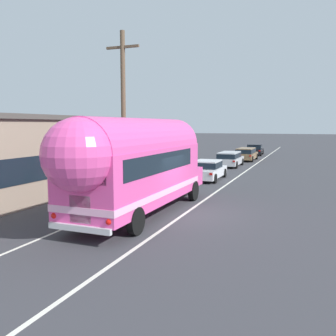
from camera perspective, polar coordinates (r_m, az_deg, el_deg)
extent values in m
plane|color=#38383D|center=(15.98, 2.45, -7.22)|extent=(300.00, 300.00, 0.00)
cube|color=silver|center=(27.42, 10.60, -1.46)|extent=(0.14, 80.00, 0.01)
cube|color=silver|center=(28.25, 3.70, -1.12)|extent=(0.12, 80.00, 0.01)
cube|color=black|center=(18.70, -18.87, 0.07)|extent=(0.08, 15.11, 1.20)
cylinder|color=brown|center=(19.05, -6.91, 7.88)|extent=(0.24, 0.24, 8.50)
cube|color=brown|center=(19.43, -7.06, 18.10)|extent=(1.80, 0.12, 0.12)
cube|color=#EA4C9E|center=(15.59, -4.50, -1.03)|extent=(2.63, 8.46, 2.30)
cylinder|color=#EA4C9E|center=(15.48, -4.54, 3.19)|extent=(2.58, 8.36, 2.45)
sphere|color=#EA4C9E|center=(11.92, -13.58, 1.98)|extent=(2.40, 2.40, 2.40)
cube|color=#EA4C9E|center=(20.10, 1.75, -1.21)|extent=(2.28, 1.34, 0.95)
cube|color=#F4B2D6|center=(15.69, -4.48, -3.38)|extent=(2.67, 8.50, 0.24)
cube|color=black|center=(15.26, -5.03, 1.06)|extent=(2.63, 6.66, 0.76)
cube|color=black|center=(11.96, -13.55, -0.41)|extent=(2.00, 0.11, 0.84)
cube|color=#F4B2D6|center=(12.17, -13.41, -6.27)|extent=(0.80, 0.07, 0.90)
cube|color=silver|center=(12.25, -13.58, -9.09)|extent=(2.34, 0.18, 0.20)
sphere|color=red|center=(12.86, -17.24, -7.07)|extent=(0.20, 0.20, 0.20)
sphere|color=red|center=(11.67, -9.16, -8.25)|extent=(0.20, 0.20, 0.20)
cube|color=black|center=(19.40, 1.15, 2.44)|extent=(2.14, 0.13, 0.96)
cube|color=silver|center=(20.76, 2.42, -1.31)|extent=(0.90, 0.11, 0.56)
cylinder|color=black|center=(19.68, -2.53, -3.08)|extent=(0.28, 1.00, 1.00)
cylinder|color=black|center=(18.83, 3.97, -3.54)|extent=(0.28, 1.00, 1.00)
cylinder|color=black|center=(14.23, -13.50, -7.08)|extent=(0.28, 1.00, 1.00)
cylinder|color=black|center=(13.03, -5.02, -8.19)|extent=(0.28, 1.00, 1.00)
cube|color=white|center=(26.09, 6.16, -0.65)|extent=(1.87, 4.43, 0.60)
cube|color=white|center=(25.91, 6.11, 0.58)|extent=(1.65, 2.08, 0.55)
cube|color=black|center=(25.91, 6.11, 0.51)|extent=(1.71, 2.12, 0.43)
cube|color=red|center=(24.18, 3.01, -0.77)|extent=(0.20, 0.04, 0.14)
cube|color=red|center=(23.75, 6.66, -0.95)|extent=(0.20, 0.04, 0.14)
cylinder|color=black|center=(27.79, 5.20, -0.60)|extent=(0.21, 0.64, 0.64)
cylinder|color=black|center=(27.38, 8.73, -0.76)|extent=(0.21, 0.64, 0.64)
cylinder|color=black|center=(24.92, 3.33, -1.43)|extent=(0.21, 0.64, 0.64)
cylinder|color=black|center=(24.46, 7.24, -1.63)|extent=(0.21, 0.64, 0.64)
cube|color=silver|center=(34.65, 9.61, 1.11)|extent=(1.82, 4.54, 0.60)
cube|color=silver|center=(34.14, 9.47, 2.00)|extent=(1.61, 3.28, 0.55)
cube|color=black|center=(34.14, 9.47, 1.95)|extent=(1.67, 3.32, 0.43)
cube|color=red|center=(32.59, 7.51, 1.12)|extent=(0.20, 0.04, 0.14)
cube|color=red|center=(32.27, 10.16, 1.01)|extent=(0.20, 0.04, 0.14)
cylinder|color=black|center=(36.36, 8.77, 1.07)|extent=(0.21, 0.64, 0.64)
cylinder|color=black|center=(36.05, 11.41, 0.97)|extent=(0.21, 0.64, 0.64)
cylinder|color=black|center=(33.33, 7.64, 0.58)|extent=(0.21, 0.64, 0.64)
cylinder|color=black|center=(32.99, 10.52, 0.46)|extent=(0.21, 0.64, 0.64)
cube|color=olive|center=(40.80, 12.06, 1.89)|extent=(1.83, 4.67, 0.60)
cube|color=olive|center=(40.29, 11.96, 2.65)|extent=(1.62, 3.22, 0.55)
cube|color=black|center=(40.29, 11.96, 2.61)|extent=(1.68, 3.26, 0.43)
cube|color=red|center=(38.63, 10.34, 1.93)|extent=(0.20, 0.04, 0.14)
cube|color=red|center=(38.35, 12.63, 1.85)|extent=(0.20, 0.04, 0.14)
cylinder|color=black|center=(42.56, 11.27, 1.83)|extent=(0.20, 0.64, 0.64)
cylinder|color=black|center=(42.29, 13.57, 1.74)|extent=(0.20, 0.64, 0.64)
cylinder|color=black|center=(39.37, 10.42, 1.46)|extent=(0.20, 0.64, 0.64)
cylinder|color=black|center=(39.07, 12.90, 1.37)|extent=(0.20, 0.64, 0.64)
cube|color=black|center=(48.35, 13.29, 2.59)|extent=(2.01, 4.39, 0.60)
cube|color=black|center=(48.19, 13.29, 3.26)|extent=(1.72, 2.03, 0.55)
cube|color=black|center=(48.19, 13.29, 3.23)|extent=(1.78, 2.08, 0.43)
cube|color=red|center=(46.28, 12.02, 2.67)|extent=(0.20, 0.05, 0.14)
cube|color=red|center=(46.11, 14.01, 2.60)|extent=(0.20, 0.05, 0.14)
cylinder|color=black|center=(49.91, 12.45, 2.50)|extent=(0.22, 0.65, 0.64)
cylinder|color=black|center=(49.74, 14.47, 2.44)|extent=(0.22, 0.65, 0.64)
cylinder|color=black|center=(47.02, 12.02, 2.27)|extent=(0.22, 0.65, 0.64)
cylinder|color=black|center=(46.83, 14.17, 2.19)|extent=(0.22, 0.65, 0.64)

